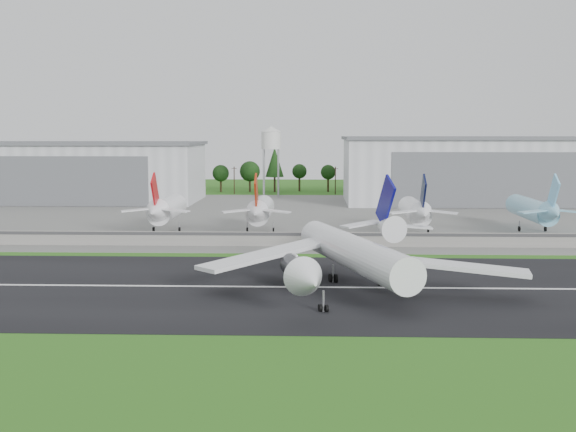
{
  "coord_description": "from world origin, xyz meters",
  "views": [
    {
      "loc": [
        12.46,
        -112.44,
        26.66
      ],
      "look_at": [
        7.09,
        40.0,
        9.0
      ],
      "focal_mm": 45.0,
      "sensor_mm": 36.0,
      "label": 1
    }
  ],
  "objects_px": {
    "main_airliner": "(353,260)",
    "parked_jet_skyblue": "(535,210)",
    "parked_jet_red_a": "(165,209)",
    "parked_jet_red_b": "(260,210)",
    "parked_jet_navy": "(416,211)"
  },
  "relations": [
    {
      "from": "main_airliner",
      "to": "parked_jet_skyblue",
      "type": "height_order",
      "value": "main_airliner"
    },
    {
      "from": "parked_jet_red_a",
      "to": "parked_jet_skyblue",
      "type": "height_order",
      "value": "parked_jet_red_a"
    },
    {
      "from": "parked_jet_navy",
      "to": "parked_jet_skyblue",
      "type": "xyz_separation_m",
      "value": [
        32.3,
        5.0,
        -0.04
      ]
    },
    {
      "from": "parked_jet_red_a",
      "to": "parked_jet_skyblue",
      "type": "relative_size",
      "value": 0.84
    },
    {
      "from": "main_airliner",
      "to": "parked_jet_red_b",
      "type": "height_order",
      "value": "main_airliner"
    },
    {
      "from": "parked_jet_red_a",
      "to": "main_airliner",
      "type": "bearing_deg",
      "value": -55.41
    },
    {
      "from": "main_airliner",
      "to": "parked_jet_red_a",
      "type": "distance_m",
      "value": 81.41
    },
    {
      "from": "parked_jet_red_b",
      "to": "parked_jet_skyblue",
      "type": "distance_m",
      "value": 73.57
    },
    {
      "from": "parked_jet_skyblue",
      "to": "parked_jet_navy",
      "type": "bearing_deg",
      "value": -171.2
    },
    {
      "from": "parked_jet_red_b",
      "to": "main_airliner",
      "type": "bearing_deg",
      "value": -72.63
    },
    {
      "from": "main_airliner",
      "to": "parked_jet_navy",
      "type": "relative_size",
      "value": 1.85
    },
    {
      "from": "parked_jet_red_b",
      "to": "parked_jet_navy",
      "type": "bearing_deg",
      "value": -0.01
    },
    {
      "from": "parked_jet_red_a",
      "to": "parked_jet_red_b",
      "type": "xyz_separation_m",
      "value": [
        25.25,
        -0.02,
        -0.12
      ]
    },
    {
      "from": "parked_jet_red_a",
      "to": "parked_jet_skyblue",
      "type": "distance_m",
      "value": 98.78
    },
    {
      "from": "parked_jet_red_b",
      "to": "parked_jet_skyblue",
      "type": "height_order",
      "value": "parked_jet_red_b"
    }
  ]
}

